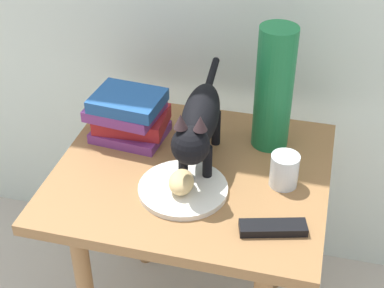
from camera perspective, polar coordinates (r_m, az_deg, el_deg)
side_table at (r=1.54m, az=0.00°, el=-5.35°), size 0.69×0.60×0.61m
plate at (r=1.41m, az=-0.83°, el=-4.42°), size 0.22×0.22×0.01m
bread_roll at (r=1.38m, az=-0.97°, el=-3.77°), size 0.07×0.09×0.05m
cat at (r=1.42m, az=0.69°, el=2.17°), size 0.11×0.48×0.23m
book_stack at (r=1.58m, az=-6.19°, el=2.82°), size 0.21×0.17×0.13m
green_vase at (r=1.50m, az=8.04°, el=5.39°), size 0.10×0.10×0.34m
candle_jar at (r=1.43m, az=9.00°, el=-2.76°), size 0.07×0.07×0.08m
tv_remote at (r=1.32m, az=7.94°, el=-8.14°), size 0.16×0.08×0.02m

